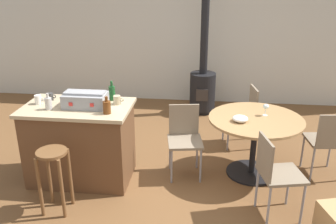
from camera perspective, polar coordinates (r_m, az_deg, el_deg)
name	(u,v)px	position (r m, az deg, el deg)	size (l,w,h in m)	color
ground_plane	(171,183)	(4.42, 0.47, -10.88)	(8.80, 8.80, 0.00)	brown
back_wall	(189,28)	(6.80, 3.33, 12.80)	(8.00, 0.10, 2.70)	beige
kitchen_island	(80,143)	(4.42, -13.41, -4.66)	(1.21, 0.74, 0.92)	brown
wooden_stool	(54,169)	(3.91, -17.29, -8.43)	(0.31, 0.31, 0.69)	brown
dining_table	(255,131)	(4.46, 13.31, -2.94)	(1.10, 1.10, 0.74)	black
folding_chair_near	(275,171)	(3.77, 16.27, -8.75)	(0.48, 0.48, 0.87)	#7F705B
folding_chair_far	(327,139)	(4.69, 23.44, -3.88)	(0.44, 0.44, 0.85)	#7F705B
folding_chair_left	(244,112)	(5.22, 11.70, 0.03)	(0.46, 0.46, 0.85)	#7F705B
folding_chair_right	(185,135)	(4.40, 2.58, -3.65)	(0.46, 0.46, 0.85)	#7F705B
wood_stove	(203,82)	(6.34, 5.42, 4.66)	(0.44, 0.45, 2.27)	black
toolbox	(85,100)	(4.17, -12.68, 1.88)	(0.47, 0.28, 0.18)	gray
bottle_0	(107,107)	(3.94, -9.46, 0.77)	(0.08, 0.08, 0.19)	#603314
bottle_1	(112,93)	(4.34, -8.68, 2.98)	(0.07, 0.07, 0.23)	#194C23
bottle_2	(48,103)	(4.21, -18.05, 1.30)	(0.07, 0.07, 0.18)	#B7B2AD
cup_0	(50,97)	(4.51, -17.78, 2.29)	(0.11, 0.08, 0.08)	#383838
cup_1	(117,100)	(4.20, -7.88, 1.86)	(0.12, 0.08, 0.10)	tan
cup_2	(38,100)	(4.42, -19.46, 1.83)	(0.11, 0.08, 0.10)	white
wine_glass	(266,107)	(4.47, 14.92, 0.75)	(0.07, 0.07, 0.14)	silver
serving_bowl	(240,119)	(4.25, 11.12, -1.01)	(0.18, 0.18, 0.07)	white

